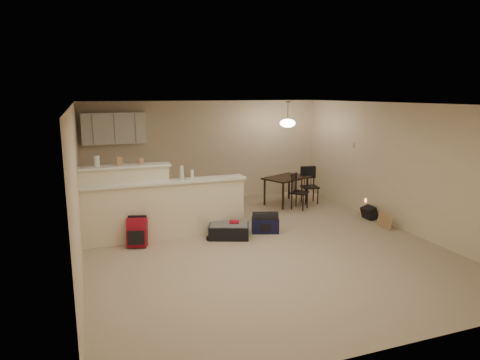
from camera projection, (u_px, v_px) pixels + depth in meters
name	position (u px, v px, depth m)	size (l,w,h in m)	color
room	(259.00, 176.00, 7.51)	(7.00, 7.02, 2.50)	#B6A48C
breakfast_bar	(151.00, 206.00, 7.95)	(3.08, 0.58, 1.39)	#EEE3C1
upper_cabinets	(114.00, 128.00, 9.70)	(1.40, 0.34, 0.70)	white
kitchen_counter	(127.00, 191.00, 9.94)	(1.80, 0.60, 0.90)	white
thermostat	(352.00, 145.00, 9.89)	(0.02, 0.12, 0.12)	beige
jar	(97.00, 161.00, 7.60)	(0.10, 0.10, 0.20)	silver
cereal_box	(120.00, 161.00, 7.74)	(0.10, 0.07, 0.16)	tan
small_box	(142.00, 161.00, 7.87)	(0.08, 0.06, 0.12)	tan
bottle_a	(182.00, 173.00, 7.95)	(0.07, 0.07, 0.26)	silver
bottle_b	(192.00, 174.00, 8.03)	(0.06, 0.06, 0.18)	silver
dining_table	(286.00, 180.00, 10.43)	(1.28, 1.10, 0.67)	black
pendant_lamp	(288.00, 123.00, 10.15)	(0.36, 0.36, 0.62)	brown
dining_chair_near	(300.00, 191.00, 10.01)	(0.37, 0.35, 0.84)	black
dining_chair_far	(310.00, 186.00, 10.52)	(0.39, 0.37, 0.88)	black
suitcase	(229.00, 231.00, 8.06)	(0.74, 0.48, 0.25)	black
red_backpack	(137.00, 232.00, 7.58)	(0.34, 0.22, 0.52)	#A51225
navy_duffel	(265.00, 225.00, 8.36)	(0.52, 0.28, 0.28)	#12143B
black_daypack	(369.00, 213.00, 9.26)	(0.30, 0.21, 0.27)	black
cardboard_sheet	(385.00, 221.00, 8.60)	(0.40, 0.02, 0.31)	tan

